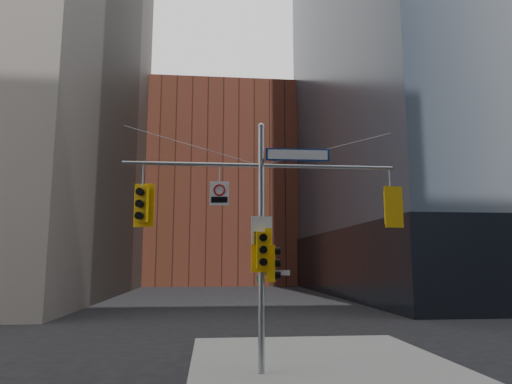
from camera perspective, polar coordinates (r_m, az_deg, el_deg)
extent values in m
cube|color=gray|center=(15.78, 7.53, -20.03)|extent=(8.00, 8.00, 0.15)
cube|color=black|center=(52.18, 28.99, -7.78)|extent=(36.40, 36.40, 6.00)
cube|color=brown|center=(69.93, -4.40, 0.28)|extent=(26.00, 20.00, 28.00)
cylinder|color=#93969B|center=(13.16, 0.66, -6.95)|extent=(0.18, 0.18, 7.20)
sphere|color=#93969B|center=(13.75, 0.63, 8.23)|extent=(0.20, 0.20, 0.20)
cylinder|color=#93969B|center=(13.38, -7.92, 3.47)|extent=(4.00, 0.11, 0.11)
cylinder|color=#93969B|center=(13.81, 8.93, 3.12)|extent=(4.00, 0.11, 0.11)
cylinder|color=#93969B|center=(13.11, 0.81, 3.64)|extent=(0.10, 0.70, 0.10)
cylinder|color=#93969B|center=(13.51, -7.87, 5.75)|extent=(4.00, 0.02, 1.12)
cylinder|color=#93969B|center=(13.93, 8.88, 5.33)|extent=(4.00, 0.02, 1.12)
cube|color=#FEB80D|center=(13.32, -14.06, -1.53)|extent=(0.37, 0.30, 1.01)
cube|color=#FEB80D|center=(13.48, -13.80, -1.62)|extent=(0.59, 0.17, 1.25)
cylinder|color=black|center=(13.18, -14.30, 0.03)|extent=(0.24, 0.20, 0.21)
cylinder|color=black|center=(13.26, -14.18, -0.02)|extent=(0.18, 0.06, 0.18)
cylinder|color=black|center=(13.14, -14.36, -1.43)|extent=(0.24, 0.20, 0.21)
cylinder|color=black|center=(13.21, -14.24, -1.47)|extent=(0.18, 0.06, 0.18)
cylinder|color=black|center=(13.10, -14.41, -2.89)|extent=(0.24, 0.20, 0.21)
cylinder|color=black|center=(13.17, -14.29, -2.92)|extent=(0.18, 0.06, 0.18)
cube|color=#FEB80D|center=(14.22, 16.49, -1.87)|extent=(0.35, 0.27, 0.99)
cube|color=#FEB80D|center=(14.07, 16.84, -1.79)|extent=(0.58, 0.12, 1.23)
cylinder|color=black|center=(14.42, 16.07, -0.65)|extent=(0.23, 0.18, 0.21)
cylinder|color=black|center=(14.36, 16.21, -0.61)|extent=(0.18, 0.04, 0.18)
cylinder|color=black|center=(14.38, 16.12, -1.96)|extent=(0.23, 0.18, 0.21)
cylinder|color=black|center=(14.31, 16.27, -1.92)|extent=(0.18, 0.04, 0.18)
cylinder|color=black|center=(14.35, 16.18, -3.27)|extent=(0.23, 0.18, 0.21)
cylinder|color=black|center=(14.28, 16.32, -3.24)|extent=(0.18, 0.04, 0.18)
cube|color=#FEB80D|center=(13.19, 1.88, -8.90)|extent=(0.30, 0.38, 1.04)
cylinder|color=black|center=(13.18, 2.74, -7.38)|extent=(0.20, 0.24, 0.22)
cylinder|color=black|center=(13.19, 2.40, -7.39)|extent=(0.05, 0.19, 0.19)
cylinder|color=black|center=(13.18, 2.75, -8.89)|extent=(0.20, 0.24, 0.22)
cylinder|color=black|center=(13.18, 2.41, -8.89)|extent=(0.05, 0.19, 0.19)
cylinder|color=black|center=(13.19, 2.77, -10.40)|extent=(0.20, 0.24, 0.22)
cylinder|color=black|center=(13.19, 2.42, -10.40)|extent=(0.05, 0.19, 0.19)
cube|color=#FEB80D|center=(12.88, 0.79, -7.24)|extent=(0.33, 0.24, 1.01)
cube|color=#FEB80D|center=(13.05, 0.69, -7.26)|extent=(0.60, 0.05, 1.25)
cylinder|color=black|center=(12.71, 0.91, -5.71)|extent=(0.22, 0.16, 0.21)
cylinder|color=black|center=(12.78, 0.86, -5.72)|extent=(0.18, 0.02, 0.18)
cylinder|color=black|center=(12.69, 0.92, -7.22)|extent=(0.22, 0.16, 0.21)
cylinder|color=black|center=(12.77, 0.87, -7.23)|extent=(0.18, 0.02, 0.18)
cylinder|color=black|center=(12.69, 0.92, -8.74)|extent=(0.22, 0.16, 0.21)
cylinder|color=#0CE559|center=(12.76, 0.87, -8.74)|extent=(0.18, 0.02, 0.18)
cube|color=navy|center=(13.69, 5.22, 4.65)|extent=(1.92, 0.09, 0.37)
cube|color=silver|center=(13.66, 5.24, 4.68)|extent=(1.80, 0.05, 0.29)
cube|color=silver|center=(13.20, -4.61, -0.17)|extent=(0.56, 0.09, 0.70)
torus|color=#B20A0A|center=(13.20, -4.60, 0.24)|extent=(0.35, 0.09, 0.35)
cube|color=black|center=(13.16, -4.62, -0.96)|extent=(0.46, 0.06, 0.17)
cube|color=silver|center=(13.07, 0.71, -4.80)|extent=(0.61, 0.11, 0.80)
cube|color=#D88C00|center=(13.03, 0.72, -5.76)|extent=(0.44, 0.07, 0.35)
cube|color=silver|center=(13.22, 2.63, -10.06)|extent=(0.75, 0.11, 0.15)
cube|color=#145926|center=(13.61, 0.45, -10.82)|extent=(0.11, 0.74, 0.15)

